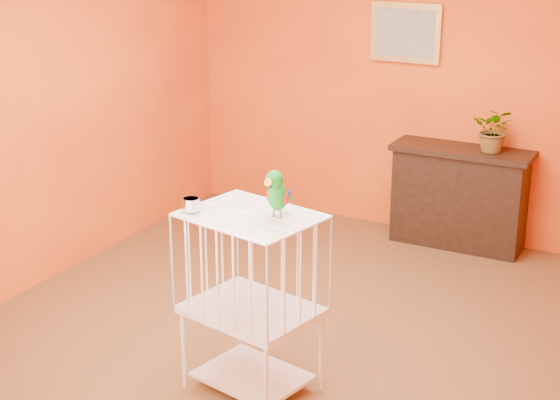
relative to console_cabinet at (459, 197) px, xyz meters
The scene contains 8 objects.
ground 2.18m from the console_cabinet, 106.51° to the right, with size 4.50×4.50×0.00m, color brown.
room_shell 2.42m from the console_cabinet, 106.51° to the right, with size 4.50×4.50×4.50m.
console_cabinet is the anchor object (origin of this frame).
potted_plant 0.63m from the console_cabinet, ahead, with size 0.33×0.37×0.29m, color #26722D.
framed_picture 1.46m from the console_cabinet, 164.12° to the left, with size 0.62×0.04×0.50m.
birdcage 2.88m from the console_cabinet, 97.82° to the right, with size 0.82×0.69×1.12m.
feed_cup 3.12m from the console_cabinet, 103.73° to the right, with size 0.10×0.10×0.07m, color silver.
parrot 2.93m from the console_cabinet, 95.00° to the right, with size 0.14×0.25×0.28m.
Camera 1 is at (2.48, -4.72, 2.76)m, focal length 55.00 mm.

